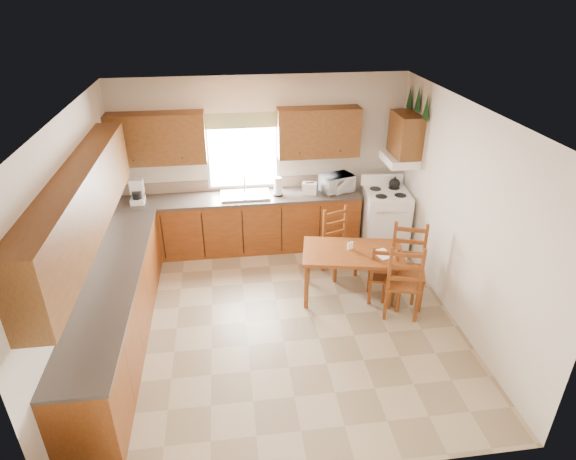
{
  "coord_description": "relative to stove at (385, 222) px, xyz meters",
  "views": [
    {
      "loc": [
        -0.57,
        -4.97,
        3.94
      ],
      "look_at": [
        0.15,
        0.3,
        1.15
      ],
      "focal_mm": 30.0,
      "sensor_mm": 36.0,
      "label": 1
    }
  ],
  "objects": [
    {
      "name": "table_card",
      "position": [
        -0.87,
        -1.13,
        0.27
      ],
      "size": [
        0.08,
        0.04,
        0.11
      ],
      "primitive_type": "cube",
      "rotation": [
        0.0,
        0.0,
        0.32
      ],
      "color": "white",
      "rests_on": "dining_table"
    },
    {
      "name": "counter_back",
      "position": [
        -2.25,
        0.36,
        0.4
      ],
      "size": [
        3.75,
        0.63,
        0.04
      ],
      "primitive_type": "cube",
      "color": "#423933",
      "rests_on": "lower_cab_back"
    },
    {
      "name": "paper_towel",
      "position": [
        -1.67,
        0.33,
        0.57
      ],
      "size": [
        0.16,
        0.16,
        0.29
      ],
      "primitive_type": "cylinder",
      "rotation": [
        0.0,
        0.0,
        -0.32
      ],
      "color": "white",
      "rests_on": "counter_back"
    },
    {
      "name": "microwave",
      "position": [
        -0.72,
        0.36,
        0.56
      ],
      "size": [
        0.54,
        0.46,
        0.27
      ],
      "primitive_type": "imported",
      "rotation": [
        0.0,
        0.0,
        0.34
      ],
      "color": "white",
      "rests_on": "counter_back"
    },
    {
      "name": "range_hood",
      "position": [
        0.15,
        0.06,
        1.02
      ],
      "size": [
        0.44,
        0.62,
        0.12
      ],
      "primitive_type": "cube",
      "color": "white",
      "rests_on": "wall_right"
    },
    {
      "name": "chair_near_left",
      "position": [
        -0.3,
        -1.64,
        0.04
      ],
      "size": [
        0.54,
        0.52,
        1.07
      ],
      "primitive_type": "cube",
      "rotation": [
        0.0,
        0.0,
        2.89
      ],
      "color": "brown",
      "rests_on": "floor"
    },
    {
      "name": "wall_left",
      "position": [
        -4.13,
        -1.59,
        0.85
      ],
      "size": [
        4.5,
        4.5,
        0.0
      ],
      "primitive_type": "plane",
      "color": "beige",
      "rests_on": "floor"
    },
    {
      "name": "upper_cab_back_left",
      "position": [
        -3.43,
        0.49,
        1.36
      ],
      "size": [
        1.41,
        0.33,
        0.75
      ],
      "primitive_type": "cube",
      "color": "brown",
      "rests_on": "wall_back"
    },
    {
      "name": "wall_back",
      "position": [
        -1.88,
        0.66,
        0.85
      ],
      "size": [
        4.5,
        4.5,
        0.0
      ],
      "primitive_type": "plane",
      "color": "beige",
      "rests_on": "floor"
    },
    {
      "name": "window_pane",
      "position": [
        -2.18,
        0.62,
        1.05
      ],
      "size": [
        1.05,
        0.01,
        1.1
      ],
      "primitive_type": "cube",
      "color": "white",
      "rests_on": "wall_back"
    },
    {
      "name": "toaster",
      "position": [
        -1.17,
        0.32,
        0.52
      ],
      "size": [
        0.26,
        0.2,
        0.18
      ],
      "primitive_type": "cube",
      "rotation": [
        0.0,
        0.0,
        -0.27
      ],
      "color": "white",
      "rests_on": "counter_back"
    },
    {
      "name": "ceiling",
      "position": [
        -1.88,
        -1.59,
        2.2
      ],
      "size": [
        4.5,
        4.5,
        0.0
      ],
      "primitive_type": "plane",
      "color": "brown",
      "rests_on": "floor"
    },
    {
      "name": "wall_right",
      "position": [
        0.37,
        -1.59,
        0.85
      ],
      "size": [
        4.5,
        4.5,
        0.0
      ],
      "primitive_type": "plane",
      "color": "beige",
      "rests_on": "floor"
    },
    {
      "name": "lower_cab_left",
      "position": [
        -3.83,
        -1.74,
        -0.06
      ],
      "size": [
        0.6,
        3.6,
        0.88
      ],
      "primitive_type": "cube",
      "color": "brown",
      "rests_on": "floor"
    },
    {
      "name": "floor",
      "position": [
        -1.88,
        -1.59,
        -0.5
      ],
      "size": [
        4.5,
        4.5,
        0.0
      ],
      "primitive_type": "plane",
      "color": "#9D8A69",
      "rests_on": "ground"
    },
    {
      "name": "sink_basin",
      "position": [
        -2.18,
        0.36,
        0.44
      ],
      "size": [
        0.75,
        0.45,
        0.04
      ],
      "primitive_type": "cube",
      "color": "silver",
      "rests_on": "counter_back"
    },
    {
      "name": "pine_decal_c",
      "position": [
        0.33,
        0.38,
        1.88
      ],
      "size": [
        0.22,
        0.22,
        0.36
      ],
      "primitive_type": "cone",
      "color": "#113716",
      "rests_on": "wall_right"
    },
    {
      "name": "stove",
      "position": [
        0.0,
        0.0,
        0.0
      ],
      "size": [
        0.74,
        0.76,
        0.99
      ],
      "primitive_type": "cube",
      "rotation": [
        0.0,
        0.0,
        -0.1
      ],
      "color": "white",
      "rests_on": "floor"
    },
    {
      "name": "pine_decal_a",
      "position": [
        0.33,
        -0.26,
        1.88
      ],
      "size": [
        0.22,
        0.22,
        0.36
      ],
      "primitive_type": "cone",
      "color": "#113716",
      "rests_on": "wall_right"
    },
    {
      "name": "coffeemaker",
      "position": [
        -3.8,
        0.33,
        0.58
      ],
      "size": [
        0.22,
        0.25,
        0.32
      ],
      "primitive_type": "cube",
      "rotation": [
        0.0,
        0.0,
        0.15
      ],
      "color": "white",
      "rests_on": "counter_back"
    },
    {
      "name": "window_frame",
      "position": [
        -2.18,
        0.63,
        1.05
      ],
      "size": [
        1.13,
        0.02,
        1.18
      ],
      "primitive_type": "cube",
      "color": "white",
      "rests_on": "wall_back"
    },
    {
      "name": "chair_far_left",
      "position": [
        -0.87,
        -0.61,
        0.01
      ],
      "size": [
        0.53,
        0.52,
        1.0
      ],
      "primitive_type": "cube",
      "rotation": [
        0.0,
        0.0,
        0.34
      ],
      "color": "brown",
      "rests_on": "floor"
    },
    {
      "name": "wall_front",
      "position": [
        -1.88,
        -3.84,
        0.85
      ],
      "size": [
        4.5,
        4.5,
        0.0
      ],
      "primitive_type": "plane",
      "color": "beige",
      "rests_on": "floor"
    },
    {
      "name": "upper_cab_back_right",
      "position": [
        -1.02,
        0.49,
        1.36
      ],
      "size": [
        1.25,
        0.33,
        0.75
      ],
      "primitive_type": "cube",
      "color": "brown",
      "rests_on": "wall_back"
    },
    {
      "name": "pine_decal_b",
      "position": [
        0.33,
        0.06,
        1.92
      ],
      "size": [
        0.22,
        0.22,
        0.36
      ],
      "primitive_type": "cone",
      "color": "#113716",
      "rests_on": "wall_right"
    },
    {
      "name": "lower_cab_back",
      "position": [
        -2.25,
        0.36,
        -0.06
      ],
      "size": [
        3.75,
        0.6,
        0.88
      ],
      "primitive_type": "cube",
      "color": "brown",
      "rests_on": "floor"
    },
    {
      "name": "upper_cab_stove",
      "position": [
        0.2,
        0.06,
        1.4
      ],
      "size": [
        0.33,
        0.62,
        0.62
      ],
      "primitive_type": "cube",
      "color": "brown",
      "rests_on": "wall_right"
    },
    {
      "name": "upper_cab_left",
      "position": [
        -3.96,
        -1.74,
        1.36
      ],
      "size": [
        0.33,
        3.6,
        0.75
      ],
      "primitive_type": "cube",
      "color": "brown",
      "rests_on": "wall_left"
    },
    {
      "name": "dining_table",
      "position": [
        -0.84,
        -1.19,
        -0.14
      ],
      "size": [
        1.45,
        1.01,
        0.71
      ],
      "primitive_type": "cube",
      "rotation": [
        0.0,
        0.0,
        -0.2
      ],
      "color": "brown",
      "rests_on": "floor"
    },
    {
      "name": "table_paper",
      "position": [
        -0.46,
        -1.31,
        0.22
      ],
      "size": [
        0.26,
        0.31,
        0.0
      ],
      "primitive_type": "cube",
      "rotation": [
        0.0,
        0.0,
        0.28
      ],
      "color": "white",
      "rests_on": "dining_table"
    },
    {
      "name": "backsplash",
      "position": [
        -2.25,
        0.65,
        0.51
      ],
      "size": [
        3.75,
        0.01,
        0.18
      ],
      "primitive_type": "cube",
      "color": "#88705A",
      "rests_on": "counter_back"
    },
    {
      "name": "window_valance",
      "position": [
        -2.18,
        0.6,
        1.55
      ],
      "size": [
        1.19,
        0.01,
        0.24
      ],
      "primitive_type": "cube",
      "color": "#3C602C",
      "rests_on": "wall_back"
    },
    {
      "name": "counter_left",
      "position": [
        -3.83,
        -1.74,
        0.4
      ],
      "size": [
        0.63,
        3.6,
        0.04
      ],
      "primitive_type": "cube",
      "color": "#423933",
      "rests_on": "lower_cab_left"
    },
    {
      "name": "chair_near_right",
      "position": [
        -0.45,
        -1.32,
        -0.06
      ],
      "size": [
        0.45,
        0.43,
        0.88
      ],
      "primitive_type": "cube",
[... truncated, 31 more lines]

